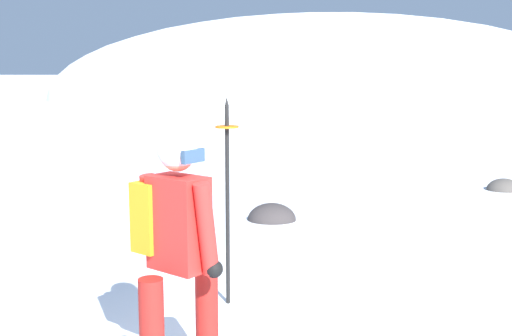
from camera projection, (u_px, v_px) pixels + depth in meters
ridge_peak_main at (325, 98)px, 42.93m from camera, size 36.03×32.43×10.89m
snowboarder_main at (176, 256)px, 3.96m from camera, size 1.20×1.54×1.71m
piste_marker_near at (227, 187)px, 5.53m from camera, size 0.20×0.20×1.83m
rock_mid at (272, 220)px, 8.76m from camera, size 0.66×0.56×0.46m
rock_small at (504, 190)px, 10.87m from camera, size 0.57×0.48×0.40m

